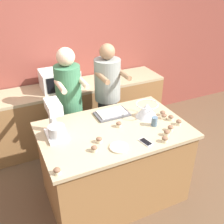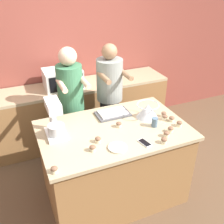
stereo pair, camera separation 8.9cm
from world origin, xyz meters
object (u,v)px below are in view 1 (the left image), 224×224
(person_right, at_px, (108,102))
(cupcake_1, at_px, (163,113))
(cell_phone, at_px, (146,142))
(small_plate, at_px, (119,147))
(cupcake_10, at_px, (99,140))
(mixing_bowl, at_px, (147,110))
(cupcake_8, at_px, (94,149))
(cupcake_3, at_px, (171,118))
(drinking_glass, at_px, (154,121))
(cupcake_6, at_px, (165,139))
(stand_mixer, at_px, (55,122))
(cupcake_2, at_px, (119,124))
(person_left, at_px, (70,108))
(microwave_oven, at_px, (60,79))
(cupcake_4, at_px, (170,128))
(cupcake_5, at_px, (167,133))
(cupcake_0, at_px, (179,122))
(cupcake_9, at_px, (164,116))
(baking_tray, at_px, (112,113))
(cupcake_7, at_px, (57,171))

(person_right, xyz_separation_m, cupcake_1, (0.37, -0.75, 0.12))
(cell_phone, height_order, small_plate, small_plate)
(person_right, bearing_deg, cupcake_10, -118.89)
(mixing_bowl, distance_m, cupcake_8, 0.87)
(cell_phone, height_order, cupcake_3, cupcake_3)
(drinking_glass, distance_m, cupcake_10, 0.67)
(drinking_glass, bearing_deg, cupcake_6, -103.79)
(stand_mixer, bearing_deg, cupcake_2, -9.63)
(stand_mixer, height_order, cupcake_6, stand_mixer)
(drinking_glass, bearing_deg, cell_phone, -137.10)
(person_left, relative_size, cupcake_10, 27.09)
(microwave_oven, distance_m, drinking_glass, 1.63)
(person_left, height_order, cupcake_4, person_left)
(stand_mixer, height_order, cupcake_10, stand_mixer)
(stand_mixer, xyz_separation_m, cupcake_5, (1.04, -0.47, -0.14))
(cell_phone, distance_m, cupcake_8, 0.52)
(person_left, relative_size, cupcake_2, 27.09)
(cupcake_0, distance_m, cupcake_1, 0.25)
(mixing_bowl, relative_size, cupcake_5, 4.16)
(cupcake_1, relative_size, cupcake_9, 1.00)
(baking_tray, distance_m, cupcake_7, 1.11)
(small_plate, relative_size, cupcake_2, 2.99)
(small_plate, xyz_separation_m, cupcake_10, (-0.14, 0.17, 0.02))
(person_right, height_order, cupcake_4, person_right)
(person_left, bearing_deg, drinking_glass, -52.53)
(cupcake_1, bearing_deg, cupcake_10, -168.46)
(person_right, xyz_separation_m, cupcake_7, (-1.01, -1.20, 0.12))
(cupcake_5, height_order, cupcake_7, same)
(cupcake_7, height_order, cupcake_9, same)
(mixing_bowl, relative_size, cupcake_10, 4.16)
(stand_mixer, xyz_separation_m, cupcake_2, (0.66, -0.11, -0.14))
(person_right, bearing_deg, cupcake_0, -67.65)
(baking_tray, bearing_deg, mixing_bowl, -31.05)
(baking_tray, relative_size, cupcake_7, 6.28)
(cupcake_9, bearing_deg, mixing_bowl, 141.13)
(small_plate, relative_size, cupcake_6, 2.99)
(microwave_oven, bearing_deg, cupcake_8, -94.24)
(cupcake_3, xyz_separation_m, cupcake_5, (-0.22, -0.24, 0.00))
(small_plate, bearing_deg, cupcake_9, 21.41)
(person_right, distance_m, cupcake_5, 1.13)
(baking_tray, height_order, cupcake_6, cupcake_6)
(cell_phone, xyz_separation_m, cupcake_3, (0.49, 0.25, 0.03))
(mixing_bowl, height_order, small_plate, mixing_bowl)
(cupcake_6, distance_m, cupcake_7, 1.09)
(mixing_bowl, height_order, drinking_glass, mixing_bowl)
(baking_tray, relative_size, cupcake_5, 6.28)
(baking_tray, bearing_deg, cupcake_3, -35.29)
(cell_phone, xyz_separation_m, cupcake_5, (0.26, 0.02, 0.03))
(drinking_glass, height_order, cupcake_9, drinking_glass)
(small_plate, height_order, cupcake_10, cupcake_10)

